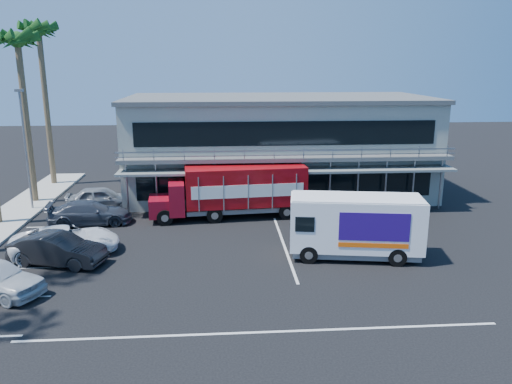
{
  "coord_description": "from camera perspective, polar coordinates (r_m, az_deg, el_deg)",
  "views": [
    {
      "loc": [
        -1.39,
        -22.53,
        9.65
      ],
      "look_at": [
        0.67,
        5.93,
        2.3
      ],
      "focal_mm": 35.0,
      "sensor_mm": 36.0,
      "label": 1
    }
  ],
  "objects": [
    {
      "name": "parked_car_c",
      "position": [
        27.8,
        -20.94,
        -5.23
      ],
      "size": [
        5.84,
        3.77,
        1.5
      ],
      "primitive_type": "imported",
      "rotation": [
        0.0,
        0.0,
        1.83
      ],
      "color": "white",
      "rests_on": "ground"
    },
    {
      "name": "light_pole_far",
      "position": [
        36.26,
        -24.87,
        4.95
      ],
      "size": [
        0.5,
        0.25,
        8.09
      ],
      "color": "gray",
      "rests_on": "ground"
    },
    {
      "name": "parked_car_d",
      "position": [
        32.46,
        -18.44,
        -2.28
      ],
      "size": [
        5.17,
        2.5,
        1.45
      ],
      "primitive_type": "imported",
      "rotation": [
        0.0,
        0.0,
        1.67
      ],
      "color": "#313742",
      "rests_on": "ground"
    },
    {
      "name": "red_truck",
      "position": [
        31.96,
        -2.42,
        0.27
      ],
      "size": [
        10.09,
        3.21,
        3.34
      ],
      "rotation": [
        0.0,
        0.0,
        0.09
      ],
      "color": "maroon",
      "rests_on": "ground"
    },
    {
      "name": "building",
      "position": [
        38.2,
        2.53,
        5.4
      ],
      "size": [
        22.4,
        12.0,
        7.3
      ],
      "color": "gray",
      "rests_on": "ground"
    },
    {
      "name": "parked_car_b",
      "position": [
        26.6,
        -21.74,
        -6.12
      ],
      "size": [
        4.97,
        2.83,
        1.55
      ],
      "primitive_type": "imported",
      "rotation": [
        0.0,
        0.0,
        1.3
      ],
      "color": "black",
      "rests_on": "ground"
    },
    {
      "name": "white_van",
      "position": [
        25.8,
        11.3,
        -3.78
      ],
      "size": [
        6.86,
        3.25,
        3.22
      ],
      "rotation": [
        0.0,
        0.0,
        -0.15
      ],
      "color": "white",
      "rests_on": "ground"
    },
    {
      "name": "palm_e",
      "position": [
        37.95,
        -25.53,
        14.49
      ],
      "size": [
        2.8,
        2.8,
        12.25
      ],
      "color": "brown",
      "rests_on": "ground"
    },
    {
      "name": "parked_car_e",
      "position": [
        35.43,
        -17.23,
        -0.69
      ],
      "size": [
        4.88,
        2.44,
        1.6
      ],
      "primitive_type": "imported",
      "rotation": [
        0.0,
        0.0,
        1.69
      ],
      "color": "gray",
      "rests_on": "ground"
    },
    {
      "name": "ground",
      "position": [
        24.55,
        -0.56,
        -8.7
      ],
      "size": [
        120.0,
        120.0,
        0.0
      ],
      "primitive_type": "plane",
      "color": "black",
      "rests_on": "ground"
    },
    {
      "name": "palm_f",
      "position": [
        43.3,
        -23.52,
        15.71
      ],
      "size": [
        2.8,
        2.8,
        13.25
      ],
      "color": "brown",
      "rests_on": "ground"
    }
  ]
}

